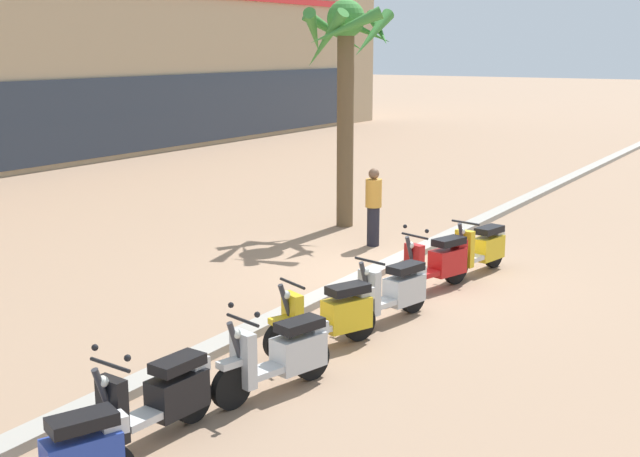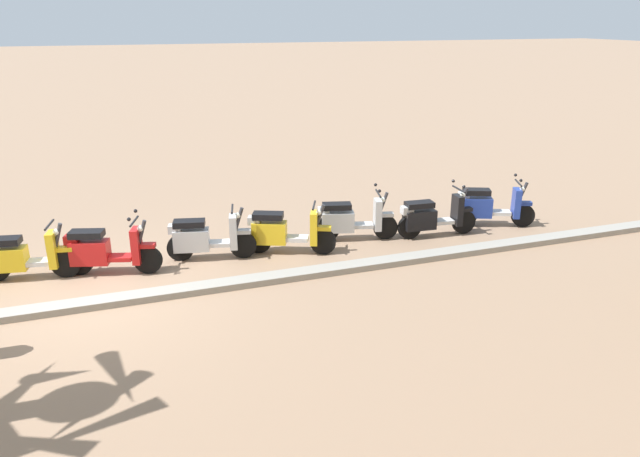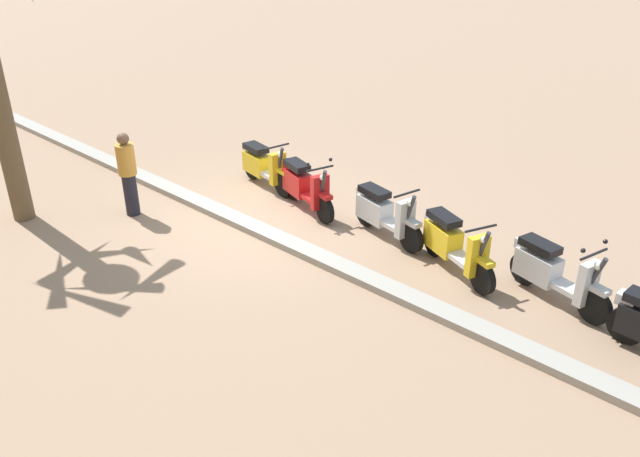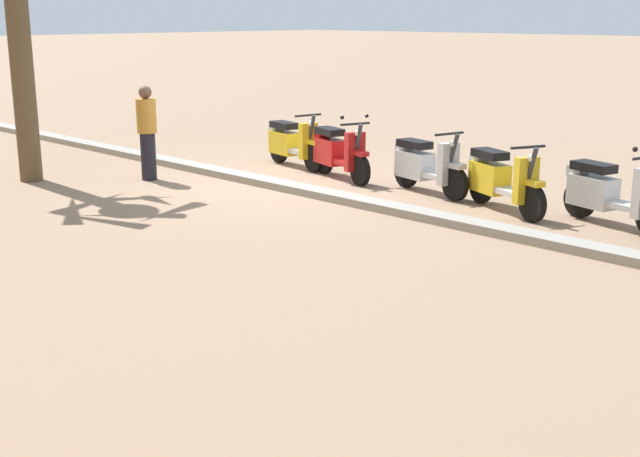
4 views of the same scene
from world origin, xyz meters
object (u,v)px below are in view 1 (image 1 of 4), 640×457
(scooter_silver_mid_front, at_px, (282,355))
(scooter_yellow_last_in_row, at_px, (330,316))
(scooter_yellow_tail_end, at_px, (481,249))
(pedestrian_strolling_near_curb, at_px, (373,205))
(scooter_black_far_back, at_px, (158,399))
(scooter_red_second_in_line, at_px, (437,263))
(palm_tree_far_corner, at_px, (346,58))
(scooter_silver_gap_after_mid, at_px, (394,291))

(scooter_silver_mid_front, distance_m, scooter_yellow_last_in_row, 1.57)
(scooter_yellow_last_in_row, xyz_separation_m, scooter_yellow_tail_end, (4.80, -0.32, -0.01))
(scooter_silver_mid_front, relative_size, pedestrian_strolling_near_curb, 1.07)
(scooter_black_far_back, xyz_separation_m, scooter_yellow_last_in_row, (3.28, -0.13, 0.01))
(scooter_red_second_in_line, bearing_deg, palm_tree_far_corner, 47.27)
(scooter_yellow_tail_end, bearing_deg, scooter_black_far_back, 176.78)
(scooter_silver_gap_after_mid, xyz_separation_m, palm_tree_far_corner, (5.46, 4.01, 3.37))
(scooter_black_far_back, xyz_separation_m, palm_tree_far_corner, (10.28, 3.69, 3.37))
(scooter_yellow_last_in_row, distance_m, scooter_silver_gap_after_mid, 1.55)
(scooter_black_far_back, height_order, palm_tree_far_corner, palm_tree_far_corner)
(pedestrian_strolling_near_curb, bearing_deg, palm_tree_far_corner, 46.68)
(scooter_silver_mid_front, bearing_deg, scooter_yellow_last_in_row, 9.39)
(scooter_red_second_in_line, xyz_separation_m, pedestrian_strolling_near_curb, (2.22, 2.43, 0.40))
(scooter_black_far_back, distance_m, scooter_yellow_tail_end, 8.09)
(scooter_yellow_tail_end, bearing_deg, scooter_silver_mid_front, 179.40)
(scooter_silver_gap_after_mid, height_order, scooter_yellow_tail_end, same)
(scooter_black_far_back, relative_size, scooter_yellow_tail_end, 1.05)
(scooter_red_second_in_line, height_order, scooter_yellow_tail_end, scooter_red_second_in_line)
(scooter_yellow_last_in_row, xyz_separation_m, scooter_red_second_in_line, (3.38, -0.09, 0.00))
(scooter_silver_mid_front, bearing_deg, pedestrian_strolling_near_curb, 19.98)
(scooter_red_second_in_line, bearing_deg, scooter_yellow_last_in_row, 178.52)
(scooter_yellow_last_in_row, bearing_deg, scooter_yellow_tail_end, -3.85)
(scooter_silver_mid_front, xyz_separation_m, scooter_yellow_last_in_row, (1.55, 0.26, 0.01))
(scooter_yellow_tail_end, bearing_deg, palm_tree_far_corner, 62.07)
(scooter_yellow_tail_end, distance_m, palm_tree_far_corner, 5.78)
(scooter_yellow_tail_end, bearing_deg, scooter_yellow_last_in_row, 176.15)
(scooter_black_far_back, bearing_deg, palm_tree_far_corner, 19.76)
(scooter_black_far_back, relative_size, scooter_yellow_last_in_row, 1.05)
(palm_tree_far_corner, bearing_deg, scooter_silver_mid_front, -154.49)
(scooter_red_second_in_line, xyz_separation_m, palm_tree_far_corner, (3.61, 3.91, 3.36))
(scooter_silver_mid_front, distance_m, scooter_yellow_tail_end, 6.35)
(scooter_silver_mid_front, height_order, scooter_silver_gap_after_mid, scooter_silver_mid_front)
(scooter_black_far_back, bearing_deg, pedestrian_strolling_near_curb, 13.99)
(scooter_yellow_last_in_row, relative_size, palm_tree_far_corner, 0.34)
(scooter_silver_mid_front, bearing_deg, palm_tree_far_corner, 25.51)
(scooter_silver_gap_after_mid, relative_size, palm_tree_far_corner, 0.34)
(scooter_black_far_back, relative_size, scooter_silver_gap_after_mid, 1.05)
(pedestrian_strolling_near_curb, bearing_deg, scooter_yellow_last_in_row, -157.29)
(scooter_yellow_last_in_row, xyz_separation_m, palm_tree_far_corner, (7.00, 3.82, 3.36))
(scooter_silver_mid_front, height_order, scooter_yellow_last_in_row, scooter_silver_mid_front)
(scooter_red_second_in_line, relative_size, pedestrian_strolling_near_curb, 1.06)
(scooter_silver_gap_after_mid, distance_m, scooter_yellow_tail_end, 3.26)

